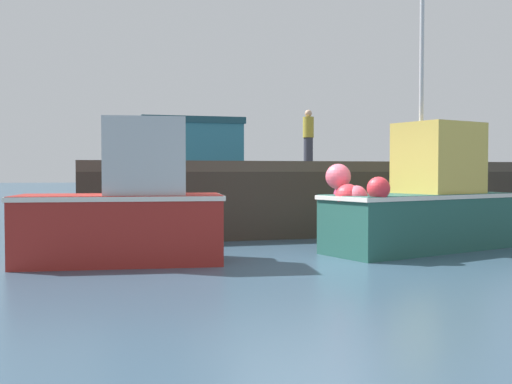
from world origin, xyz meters
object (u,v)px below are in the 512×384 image
(dockworker, at_px, (308,137))
(fishing_boat_near_left, at_px, (127,209))
(fishing_boat_near_right, at_px, (422,202))
(rowboat, at_px, (484,231))

(dockworker, bearing_deg, fishing_boat_near_left, -129.43)
(fishing_boat_near_right, relative_size, dockworker, 3.12)
(fishing_boat_near_left, height_order, dockworker, dockworker)
(fishing_boat_near_left, height_order, fishing_boat_near_right, fishing_boat_near_right)
(rowboat, distance_m, dockworker, 6.54)
(rowboat, bearing_deg, fishing_boat_near_right, -150.22)
(rowboat, relative_size, dockworker, 0.93)
(rowboat, xyz_separation_m, dockworker, (-2.36, 5.57, 2.48))
(fishing_boat_near_left, distance_m, rowboat, 8.46)
(fishing_boat_near_right, bearing_deg, dockworker, 89.07)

